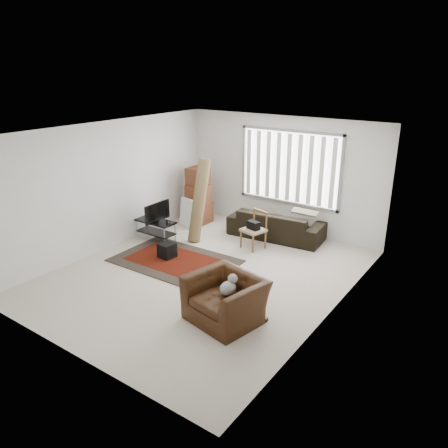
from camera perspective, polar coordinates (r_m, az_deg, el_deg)
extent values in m
plane|color=beige|center=(8.40, -2.55, -6.52)|extent=(6.00, 6.00, 0.00)
cube|color=white|center=(7.59, -2.86, 12.02)|extent=(5.00, 6.00, 0.02)
cube|color=silver|center=(10.34, 7.58, 6.44)|extent=(5.00, 0.02, 2.70)
cube|color=silver|center=(5.98, -20.62, -5.11)|extent=(5.00, 0.02, 2.70)
cube|color=silver|center=(9.57, -14.67, 4.85)|extent=(0.02, 6.00, 2.70)
cube|color=silver|center=(6.74, 14.38, -1.55)|extent=(0.02, 6.00, 2.70)
cube|color=white|center=(10.18, 8.58, 7.34)|extent=(2.40, 0.01, 1.60)
cube|color=gray|center=(10.17, 8.53, 7.32)|extent=(2.52, 0.06, 1.72)
cube|color=white|center=(10.13, 8.42, 7.28)|extent=(2.40, 0.02, 1.55)
cube|color=black|center=(8.96, -6.41, -4.78)|extent=(2.43, 1.64, 0.02)
cube|color=#4A1106|center=(8.96, -6.42, -4.72)|extent=(1.92, 1.13, 0.00)
cube|color=black|center=(9.92, -8.96, 0.34)|extent=(0.93, 0.42, 0.04)
cube|color=black|center=(10.01, -8.88, -1.06)|extent=(0.90, 0.39, 0.03)
cylinder|color=#B2B2B7|center=(10.17, -11.29, -0.61)|extent=(0.03, 0.03, 0.47)
cylinder|color=#B2B2B7|center=(9.61, -7.80, -1.64)|extent=(0.03, 0.03, 0.47)
cylinder|color=#B2B2B7|center=(10.39, -9.90, -0.05)|extent=(0.03, 0.03, 0.47)
cylinder|color=#B2B2B7|center=(9.85, -6.41, -1.02)|extent=(0.03, 0.03, 0.47)
imported|color=black|center=(9.85, -9.03, 1.63)|extent=(0.10, 0.76, 0.43)
cube|color=black|center=(9.07, -7.44, -3.43)|extent=(0.33, 0.33, 0.30)
cube|color=brown|center=(11.03, -3.33, 1.56)|extent=(0.58, 0.52, 0.52)
cube|color=brown|center=(10.85, -3.39, 3.95)|extent=(0.52, 0.47, 0.46)
cube|color=brown|center=(10.80, -3.44, 6.28)|extent=(0.47, 0.47, 0.41)
cube|color=silver|center=(10.70, -4.72, 1.44)|extent=(0.57, 0.30, 0.70)
cylinder|color=brown|center=(9.70, -3.26, 3.08)|extent=(0.41, 0.68, 1.86)
imported|color=black|center=(10.05, 6.84, 0.51)|extent=(2.25, 1.15, 0.83)
cube|color=#8C7A5C|center=(9.40, 3.85, -0.81)|extent=(0.54, 0.54, 0.05)
cylinder|color=brown|center=(9.48, 2.22, -1.94)|extent=(0.04, 0.04, 0.41)
cylinder|color=brown|center=(9.23, 3.79, -2.60)|extent=(0.04, 0.04, 0.41)
cylinder|color=brown|center=(9.72, 3.85, -1.40)|extent=(0.04, 0.04, 0.41)
cylinder|color=brown|center=(9.48, 5.43, -2.03)|extent=(0.04, 0.04, 0.41)
cube|color=brown|center=(9.40, 4.77, 1.66)|extent=(0.42, 0.14, 0.06)
cube|color=brown|center=(9.58, 3.95, 0.92)|extent=(0.05, 0.05, 0.41)
cube|color=brown|center=(9.33, 5.55, 0.34)|extent=(0.05, 0.05, 0.41)
cube|color=black|center=(9.36, 3.87, -0.16)|extent=(0.31, 0.22, 0.18)
imported|color=#341B0A|center=(6.81, 0.20, -9.41)|extent=(1.28, 1.17, 0.82)
ellipsoid|color=#59595B|center=(6.75, 0.20, -8.51)|extent=(0.28, 0.33, 0.20)
sphere|color=#59595B|center=(6.79, 1.15, -7.16)|extent=(0.15, 0.15, 0.15)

